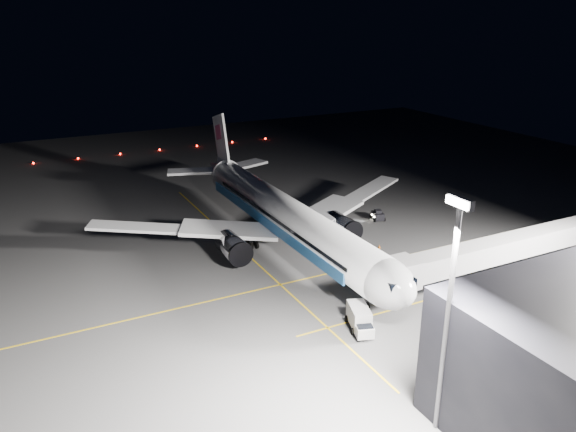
% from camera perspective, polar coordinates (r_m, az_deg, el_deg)
% --- Properties ---
extents(ground, '(200.00, 200.00, 0.00)m').
position_cam_1_polar(ground, '(84.20, -0.16, -3.40)').
color(ground, '#4C4C4F').
rests_on(ground, ground).
extents(guide_line_main, '(0.25, 80.00, 0.01)m').
position_cam_1_polar(guide_line_main, '(76.23, 3.27, -6.04)').
color(guide_line_main, gold).
rests_on(guide_line_main, ground).
extents(guide_line_cross, '(70.00, 0.25, 0.01)m').
position_cam_1_polar(guide_line_cross, '(81.88, -3.91, -4.15)').
color(guide_line_cross, gold).
rests_on(guide_line_cross, ground).
extents(guide_line_side, '(0.25, 40.00, 0.01)m').
position_cam_1_polar(guide_line_side, '(73.08, 14.97, -7.95)').
color(guide_line_side, gold).
rests_on(guide_line_side, ground).
extents(airliner, '(61.48, 54.22, 16.64)m').
position_cam_1_polar(airliner, '(83.19, -0.50, 0.13)').
color(airliner, silver).
rests_on(airliner, ground).
extents(jet_bridge, '(3.60, 34.40, 6.30)m').
position_cam_1_polar(jet_bridge, '(76.46, 19.81, -3.42)').
color(jet_bridge, '#B2B2B7').
rests_on(jet_bridge, ground).
extents(floodlight_mast_south, '(2.40, 0.67, 20.70)m').
position_cam_1_polar(floodlight_mast_south, '(46.02, 16.11, -8.03)').
color(floodlight_mast_south, '#59595E').
rests_on(floodlight_mast_south, ground).
extents(taxiway_lights, '(0.44, 60.44, 0.44)m').
position_cam_1_polar(taxiway_lights, '(148.94, -12.90, 6.57)').
color(taxiway_lights, '#FF140A').
rests_on(taxiway_lights, ground).
extents(service_truck, '(5.47, 3.57, 2.61)m').
position_cam_1_polar(service_truck, '(63.78, 7.33, -10.31)').
color(service_truck, silver).
rests_on(service_truck, ground).
extents(baggage_tug, '(2.90, 2.54, 1.81)m').
position_cam_1_polar(baggage_tug, '(96.96, 9.10, 0.08)').
color(baggage_tug, black).
rests_on(baggage_tug, ground).
extents(safety_cone_a, '(0.46, 0.46, 0.68)m').
position_cam_1_polar(safety_cone_a, '(81.81, 3.95, -3.91)').
color(safety_cone_a, '#D55E08').
rests_on(safety_cone_a, ground).
extents(safety_cone_b, '(0.38, 0.38, 0.58)m').
position_cam_1_polar(safety_cone_b, '(85.57, 9.26, -3.07)').
color(safety_cone_b, '#D55E08').
rests_on(safety_cone_b, ground).
extents(safety_cone_c, '(0.45, 0.45, 0.67)m').
position_cam_1_polar(safety_cone_c, '(85.01, 3.88, -2.97)').
color(safety_cone_c, '#D55E08').
rests_on(safety_cone_c, ground).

